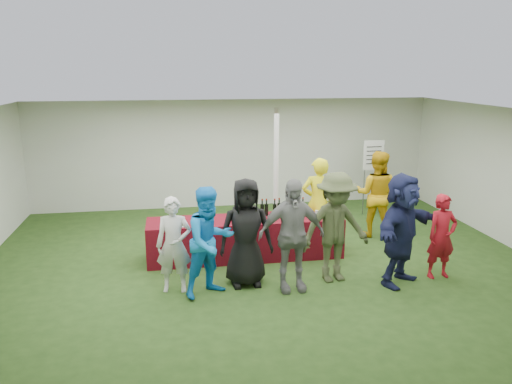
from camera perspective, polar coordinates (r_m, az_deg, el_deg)
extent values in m
plane|color=#284719|center=(9.16, 0.67, -8.16)|extent=(60.00, 60.00, 0.00)
plane|color=white|center=(12.61, -2.52, 4.42)|extent=(10.00, 0.00, 10.00)
plane|color=white|center=(5.06, 8.84, -10.86)|extent=(10.00, 0.00, 10.00)
plane|color=white|center=(8.51, 0.72, 8.92)|extent=(10.00, 10.00, 0.00)
cylinder|color=silver|center=(9.97, 2.31, 1.83)|extent=(0.10, 0.10, 2.70)
cube|color=maroon|center=(9.33, -1.22, -5.27)|extent=(3.60, 0.80, 0.75)
cylinder|color=black|center=(9.37, 0.71, -2.06)|extent=(0.07, 0.07, 0.22)
cylinder|color=black|center=(9.33, 0.71, -1.18)|extent=(0.03, 0.03, 0.08)
cylinder|color=#9A220E|center=(9.32, 0.71, -0.86)|extent=(0.03, 0.03, 0.02)
cylinder|color=black|center=(9.38, 1.20, -2.04)|extent=(0.07, 0.07, 0.22)
cylinder|color=black|center=(9.34, 1.20, -1.16)|extent=(0.03, 0.03, 0.08)
cylinder|color=#9A220E|center=(9.33, 1.20, -0.85)|extent=(0.03, 0.03, 0.02)
cylinder|color=black|center=(9.39, 2.15, -2.04)|extent=(0.07, 0.07, 0.22)
cylinder|color=black|center=(9.35, 2.16, -1.15)|extent=(0.03, 0.03, 0.08)
cylinder|color=#9A220E|center=(9.34, 2.16, -0.84)|extent=(0.03, 0.03, 0.02)
cylinder|color=black|center=(9.44, 2.65, -1.95)|extent=(0.07, 0.07, 0.22)
cylinder|color=black|center=(9.40, 2.66, -1.07)|extent=(0.03, 0.03, 0.08)
cylinder|color=#9A220E|center=(9.39, 2.67, -0.76)|extent=(0.03, 0.03, 0.02)
cylinder|color=black|center=(9.43, 3.59, -1.99)|extent=(0.07, 0.07, 0.22)
cylinder|color=black|center=(9.39, 3.60, -1.11)|extent=(0.03, 0.03, 0.08)
cylinder|color=#9A220E|center=(9.37, 3.61, -0.80)|extent=(0.03, 0.03, 0.02)
cylinder|color=black|center=(9.49, 4.61, -1.90)|extent=(0.07, 0.07, 0.22)
cylinder|color=black|center=(9.45, 4.62, -1.02)|extent=(0.03, 0.03, 0.08)
cylinder|color=#9A220E|center=(9.44, 4.63, -0.71)|extent=(0.03, 0.03, 0.02)
cylinder|color=black|center=(9.52, 5.36, -1.86)|extent=(0.07, 0.07, 0.22)
cylinder|color=black|center=(9.48, 5.39, -0.99)|extent=(0.03, 0.03, 0.08)
cylinder|color=#9A220E|center=(9.47, 5.39, -0.68)|extent=(0.03, 0.03, 0.02)
cylinder|color=silver|center=(8.88, -10.29, -3.94)|extent=(0.06, 0.06, 0.00)
cylinder|color=silver|center=(8.87, -10.30, -3.70)|extent=(0.01, 0.01, 0.07)
cylinder|color=silver|center=(8.85, -10.32, -3.21)|extent=(0.06, 0.06, 0.08)
cylinder|color=#4C080A|center=(8.85, -10.31, -3.39)|extent=(0.05, 0.05, 0.02)
cylinder|color=silver|center=(8.84, -8.28, -3.94)|extent=(0.06, 0.06, 0.00)
cylinder|color=silver|center=(8.83, -8.29, -3.69)|extent=(0.01, 0.01, 0.07)
cylinder|color=silver|center=(8.81, -8.31, -3.20)|extent=(0.06, 0.06, 0.08)
cylinder|color=silver|center=(8.89, -6.14, -3.76)|extent=(0.06, 0.06, 0.00)
cylinder|color=silver|center=(8.88, -6.15, -3.52)|extent=(0.01, 0.01, 0.07)
cylinder|color=silver|center=(8.86, -6.16, -3.03)|extent=(0.06, 0.06, 0.08)
cylinder|color=silver|center=(8.92, -2.57, -3.64)|extent=(0.06, 0.06, 0.00)
cylinder|color=silver|center=(8.91, -2.58, -3.40)|extent=(0.01, 0.01, 0.07)
cylinder|color=silver|center=(8.88, -2.58, -2.91)|extent=(0.06, 0.06, 0.08)
cylinder|color=silver|center=(9.26, 6.92, -3.07)|extent=(0.06, 0.06, 0.00)
cylinder|color=silver|center=(9.25, 6.93, -2.83)|extent=(0.01, 0.01, 0.07)
cylinder|color=silver|center=(9.22, 6.94, -2.36)|extent=(0.06, 0.06, 0.08)
cylinder|color=#4C080A|center=(9.23, 6.94, -2.54)|extent=(0.05, 0.05, 0.02)
cylinder|color=silver|center=(9.26, -1.05, -2.32)|extent=(0.07, 0.07, 0.20)
cylinder|color=silver|center=(9.23, -1.06, -1.64)|extent=(0.03, 0.03, 0.03)
cube|color=white|center=(9.58, 7.89, -2.42)|extent=(0.25, 0.18, 0.03)
cylinder|color=slate|center=(9.33, 8.73, -2.42)|extent=(0.22, 0.22, 0.18)
cylinder|color=slate|center=(12.21, 12.19, -0.05)|extent=(0.02, 0.02, 1.10)
cylinder|color=slate|center=(12.36, 13.91, 0.03)|extent=(0.02, 0.02, 1.10)
cube|color=white|center=(12.10, 13.29, 4.12)|extent=(0.50, 0.02, 0.70)
cube|color=black|center=(12.06, 13.37, 5.05)|extent=(0.36, 0.01, 0.02)
cube|color=black|center=(12.07, 13.34, 4.58)|extent=(0.36, 0.01, 0.02)
cube|color=black|center=(12.09, 13.32, 4.11)|extent=(0.36, 0.01, 0.02)
cube|color=black|center=(12.10, 13.29, 3.65)|extent=(0.36, 0.01, 0.02)
cube|color=black|center=(12.12, 13.26, 3.18)|extent=(0.36, 0.01, 0.02)
imported|color=yellow|center=(9.83, 7.11, -1.20)|extent=(0.70, 0.50, 1.78)
imported|color=#CD9A0E|center=(10.65, 13.57, -0.24)|extent=(1.10, 1.02, 1.81)
imported|color=silver|center=(7.94, -9.36, -6.00)|extent=(0.60, 0.43, 1.53)
imported|color=#1482D9|center=(7.72, -5.28, -5.67)|extent=(1.05, 0.98, 1.73)
imported|color=black|center=(8.04, -1.17, -4.65)|extent=(0.87, 0.58, 1.77)
imported|color=slate|center=(7.85, 4.08, -4.96)|extent=(1.09, 0.49, 1.82)
imported|color=#404829|center=(8.26, 9.06, -4.03)|extent=(1.29, 0.88, 1.84)
imported|color=#191E44|center=(8.39, 16.30, -4.12)|extent=(1.70, 1.47, 1.85)
imported|color=#A3111E|center=(8.91, 20.46, -4.78)|extent=(0.55, 0.38, 1.44)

